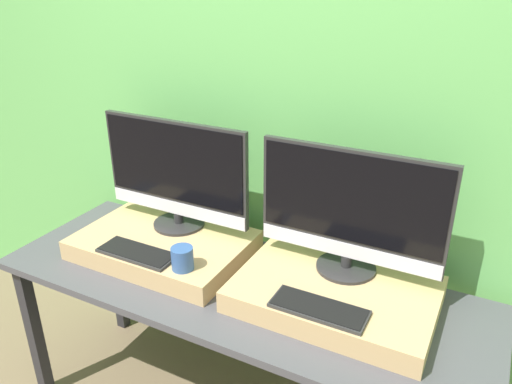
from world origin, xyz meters
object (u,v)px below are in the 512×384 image
object	(u,v)px
monitor_left	(175,173)
mug	(182,258)
monitor_right	(351,210)
keyboard_left	(137,253)
keyboard_right	(319,308)

from	to	relation	value
monitor_left	mug	world-z (taller)	monitor_left
monitor_right	keyboard_left	bearing A→B (deg)	-159.76
monitor_left	keyboard_right	size ratio (longest dim) A/B	2.12
monitor_right	keyboard_right	bearing A→B (deg)	-90.00
keyboard_right	monitor_left	bearing A→B (deg)	159.76
monitor_left	mug	size ratio (longest dim) A/B	7.72
monitor_left	monitor_right	world-z (taller)	same
keyboard_left	monitor_right	bearing A→B (deg)	20.24
mug	monitor_left	bearing A→B (deg)	127.87
mug	monitor_right	bearing A→B (deg)	27.33
monitor_left	keyboard_right	bearing A→B (deg)	-20.24
monitor_left	monitor_right	distance (m)	0.74
monitor_left	mug	xyz separation A→B (m)	(0.21, -0.27, -0.19)
monitor_left	keyboard_left	xyz separation A→B (m)	(0.00, -0.27, -0.23)
monitor_left	keyboard_right	distance (m)	0.82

